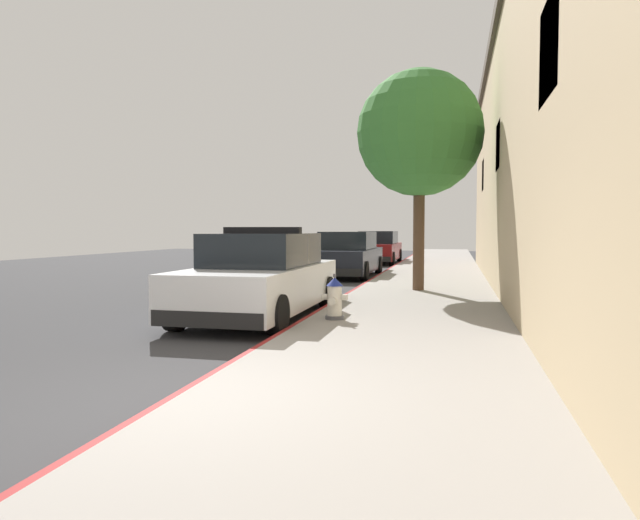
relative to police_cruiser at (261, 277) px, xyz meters
The scene contains 8 objects.
ground_plane 5.75m from the police_cruiser, 124.69° to the left, with size 33.13×60.00×0.20m, color #353538.
sidewalk_pavement 5.47m from the police_cruiser, 59.40° to the left, with size 3.36×60.00×0.13m, color gray.
curb_painted_edge 4.84m from the police_cruiser, 77.39° to the left, with size 0.08×60.00×0.13m, color maroon.
police_cruiser is the anchor object (origin of this frame).
parked_car_silver_ahead 9.47m from the police_cruiser, 90.76° to the left, with size 1.94×4.84×1.56m.
parked_car_dark_far 17.55m from the police_cruiser, 90.40° to the left, with size 1.94×4.84×1.56m.
fire_hydrant 1.75m from the police_cruiser, 26.23° to the right, with size 0.44×0.40×0.76m.
street_tree 5.95m from the police_cruiser, 58.25° to the left, with size 3.08×3.08×5.40m.
Camera 1 is at (2.42, -4.76, 1.63)m, focal length 32.10 mm.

